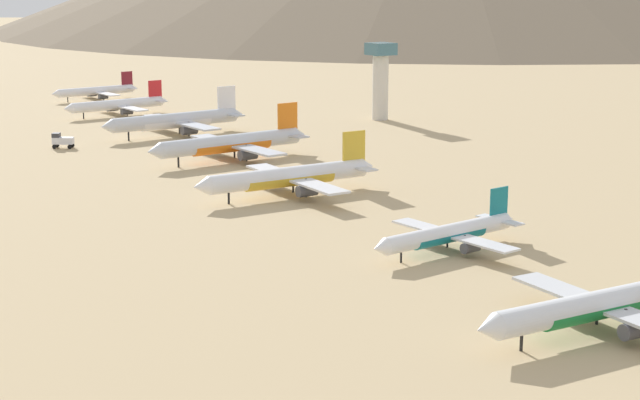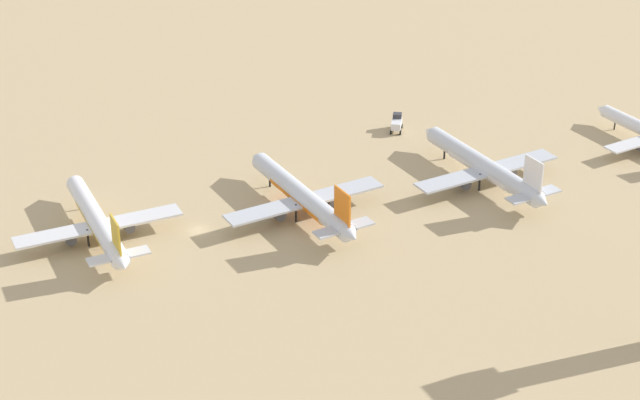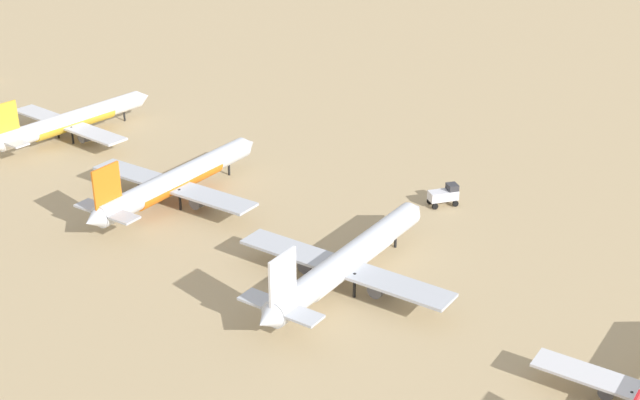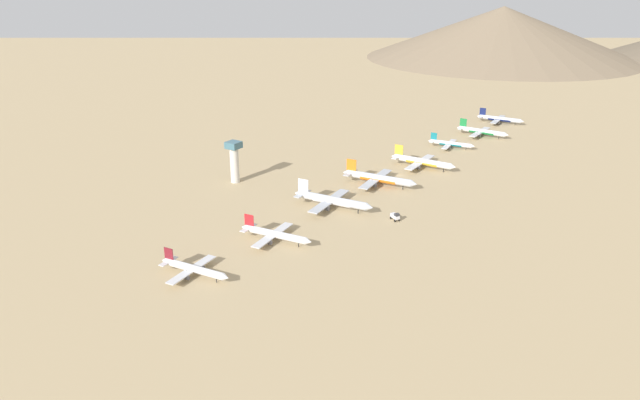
{
  "view_description": "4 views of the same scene",
  "coord_description": "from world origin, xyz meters",
  "px_view_note": "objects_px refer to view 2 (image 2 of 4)",
  "views": [
    {
      "loc": [
        105.46,
        188.95,
        43.71
      ],
      "look_at": [
        14.44,
        44.67,
        5.16
      ],
      "focal_mm": 56.68,
      "sensor_mm": 36.0,
      "label": 1
    },
    {
      "loc": [
        -182.47,
        60.57,
        107.06
      ],
      "look_at": [
        -8.69,
        -23.15,
        5.72
      ],
      "focal_mm": 60.75,
      "sensor_mm": 36.0,
      "label": 2
    },
    {
      "loc": [
        -97.35,
        -129.4,
        66.86
      ],
      "look_at": [
        3.78,
        -49.38,
        5.91
      ],
      "focal_mm": 48.37,
      "sensor_mm": 36.0,
      "label": 3
    },
    {
      "loc": [
        133.14,
        -298.65,
        111.56
      ],
      "look_at": [
        -13.61,
        -64.17,
        3.3
      ],
      "focal_mm": 33.61,
      "sensor_mm": 36.0,
      "label": 4
    }
  ],
  "objects_px": {
    "parked_jet_2": "(484,166)",
    "service_truck": "(397,123)",
    "parked_jet_3": "(302,196)",
    "parked_jet_4": "(97,221)"
  },
  "relations": [
    {
      "from": "parked_jet_2",
      "to": "service_truck",
      "type": "relative_size",
      "value": 7.68
    },
    {
      "from": "parked_jet_2",
      "to": "service_truck",
      "type": "height_order",
      "value": "parked_jet_2"
    },
    {
      "from": "parked_jet_2",
      "to": "parked_jet_4",
      "type": "xyz_separation_m",
      "value": [
        12.67,
        82.46,
        -0.21
      ]
    },
    {
      "from": "service_truck",
      "to": "parked_jet_4",
      "type": "bearing_deg",
      "value": 104.46
    },
    {
      "from": "parked_jet_2",
      "to": "service_truck",
      "type": "xyz_separation_m",
      "value": [
        33.14,
        3.04,
        -2.09
      ]
    },
    {
      "from": "parked_jet_2",
      "to": "parked_jet_3",
      "type": "bearing_deg",
      "value": 83.86
    },
    {
      "from": "parked_jet_4",
      "to": "service_truck",
      "type": "xyz_separation_m",
      "value": [
        20.48,
        -79.42,
        -1.88
      ]
    },
    {
      "from": "parked_jet_4",
      "to": "parked_jet_2",
      "type": "bearing_deg",
      "value": -98.73
    },
    {
      "from": "parked_jet_3",
      "to": "parked_jet_4",
      "type": "distance_m",
      "value": 41.73
    },
    {
      "from": "parked_jet_3",
      "to": "parked_jet_4",
      "type": "relative_size",
      "value": 1.06
    }
  ]
}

